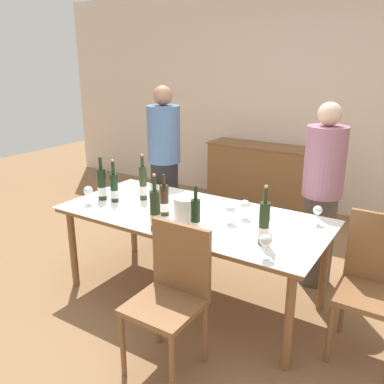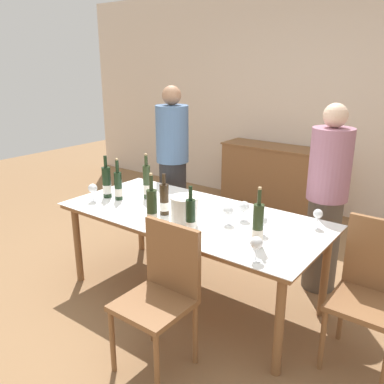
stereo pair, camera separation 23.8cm
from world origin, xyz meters
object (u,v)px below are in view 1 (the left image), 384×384
Objects in this scene: wine_bottle_6 at (155,211)px; chair_near_front at (172,289)px; wine_glass_3 at (230,210)px; wine_bottle_0 at (164,201)px; sideboard_cabinet at (261,176)px; wine_glass_2 at (266,219)px; wine_glass_1 at (245,206)px; dining_table at (192,221)px; wine_glass_0 at (266,241)px; wine_glass_5 at (318,211)px; wine_bottle_2 at (102,185)px; person_host at (164,168)px; chair_right_end at (375,278)px; wine_bottle_1 at (143,184)px; ice_bucket at (187,211)px; wine_bottle_3 at (196,219)px; wine_bottle_5 at (114,188)px; wine_bottle_4 at (264,225)px; wine_glass_4 at (88,191)px; person_guest_left at (321,198)px.

chair_near_front is at bearing -41.23° from wine_bottle_6.
wine_bottle_0 is at bearing -166.30° from wine_glass_3.
sideboard_cabinet is at bearing 107.52° from wine_glass_3.
wine_glass_3 is at bearing 176.15° from wine_glass_2.
wine_glass_1 is at bearing 84.49° from chair_near_front.
dining_table is 13.47× the size of wine_glass_0.
wine_glass_0 reaches higher than wine_glass_5.
wine_glass_1 is at bearing 11.43° from wine_bottle_2.
wine_bottle_2 is at bearing -92.45° from person_host.
chair_right_end is at bearing 3.80° from dining_table.
wine_bottle_1 reaches higher than wine_glass_1.
dining_table is 0.44m from wine_glass_1.
chair_near_front is 1.86m from person_host.
wine_glass_5 is at bearing 23.20° from wine_bottle_0.
dining_table is at bearing 113.67° from ice_bucket.
chair_near_front is (0.06, -0.37, -0.33)m from wine_bottle_3.
wine_glass_2 is at bearing -170.52° from chair_right_end.
wine_bottle_1 is at bearing -93.13° from sideboard_cabinet.
chair_right_end is at bearing 13.81° from ice_bucket.
person_host is at bearing 111.43° from wine_bottle_1.
wine_glass_2 is 0.79m from chair_right_end.
wine_glass_1 is at bearing 11.91° from wine_bottle_5.
wine_bottle_4 reaches higher than wine_bottle_5.
sideboard_cabinet is 1.74m from person_host.
wine_glass_2 is (0.79, 0.10, -0.02)m from wine_bottle_0.
wine_bottle_4 is 0.21m from wine_glass_0.
wine_bottle_4 reaches higher than wine_glass_4.
wine_bottle_2 is at bearing -171.81° from dining_table.
wine_glass_0 is 0.72m from wine_glass_5.
wine_bottle_1 is 0.25× the size of person_guest_left.
dining_table is 5.66× the size of wine_bottle_2.
wine_bottle_6 is at bearing -56.53° from person_host.
wine_glass_3 is (0.88, -0.08, -0.04)m from wine_bottle_1.
chair_right_end is at bearing 9.11° from wine_glass_4.
person_host is at bearing -178.19° from person_guest_left.
wine_glass_1 is at bearing 177.71° from chair_right_end.
wine_glass_1 is (0.30, 0.35, -0.01)m from ice_bucket.
wine_glass_1 reaches higher than dining_table.
wine_bottle_3 is at bearing -40.04° from ice_bucket.
wine_bottle_1 is at bearing 136.11° from wine_bottle_6.
wine_glass_0 is at bearing -53.52° from wine_glass_1.
wine_glass_3 is 0.09× the size of person_guest_left.
wine_bottle_5 is 1.34m from wine_glass_2.
wine_glass_0 is at bearing -9.69° from wine_bottle_2.
wine_bottle_1 is 0.46m from wine_glass_4.
chair_near_front is 0.56× the size of person_host.
wine_glass_4 is 1.95m from person_guest_left.
chair_near_front is at bearing -76.84° from sideboard_cabinet.
wine_bottle_6 reaches higher than wine_bottle_2.
wine_bottle_2 is 2.38× the size of wine_glass_0.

